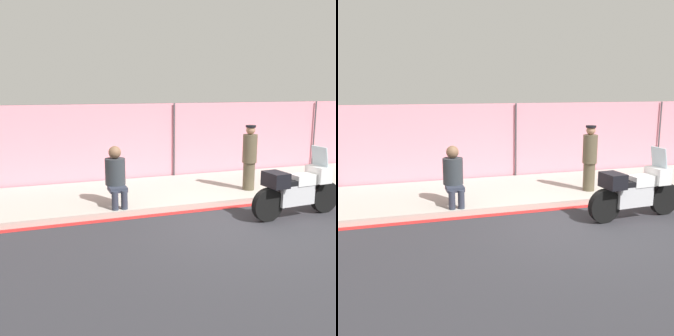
# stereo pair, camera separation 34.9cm
# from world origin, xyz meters

# --- Properties ---
(ground_plane) EXTENTS (120.00, 120.00, 0.00)m
(ground_plane) POSITION_xyz_m (0.00, 0.00, 0.00)
(ground_plane) COLOR #2D2D33
(sidewalk) EXTENTS (36.11, 2.86, 0.14)m
(sidewalk) POSITION_xyz_m (0.00, 2.80, 0.07)
(sidewalk) COLOR #ADA89E
(sidewalk) RESTS_ON ground_plane
(curb_paint_stripe) EXTENTS (36.11, 0.18, 0.01)m
(curb_paint_stripe) POSITION_xyz_m (0.00, 1.28, 0.00)
(curb_paint_stripe) COLOR red
(curb_paint_stripe) RESTS_ON ground_plane
(storefront_fence) EXTENTS (34.31, 0.17, 2.22)m
(storefront_fence) POSITION_xyz_m (0.00, 4.32, 1.11)
(storefront_fence) COLOR pink
(storefront_fence) RESTS_ON ground_plane
(motorcycle) EXTENTS (2.19, 0.60, 1.46)m
(motorcycle) POSITION_xyz_m (1.28, 0.26, 0.59)
(motorcycle) COLOR black
(motorcycle) RESTS_ON ground_plane
(officer_standing) EXTENTS (0.35, 0.35, 1.62)m
(officer_standing) POSITION_xyz_m (1.21, 2.08, 0.97)
(officer_standing) COLOR brown
(officer_standing) RESTS_ON sidewalk
(person_seated_on_curb) EXTENTS (0.44, 0.69, 1.29)m
(person_seated_on_curb) POSITION_xyz_m (-2.20, 1.83, 0.84)
(person_seated_on_curb) COLOR #2D3342
(person_seated_on_curb) RESTS_ON sidewalk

